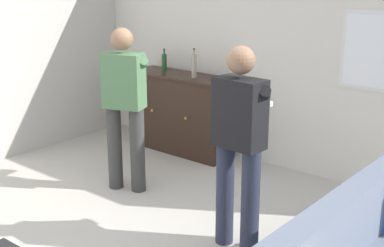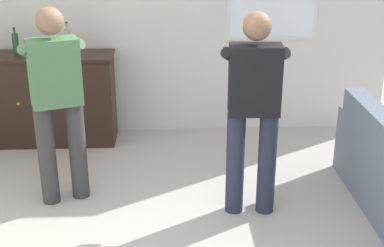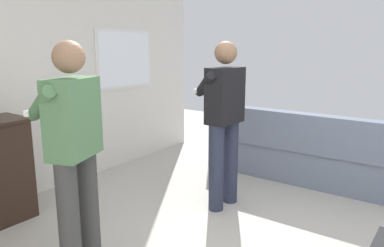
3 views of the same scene
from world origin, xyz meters
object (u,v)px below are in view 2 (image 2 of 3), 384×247
at_px(sideboard_cabinet, 50,99).
at_px(bottle_wine_green, 16,43).
at_px(bottle_liquor_amber, 68,42).
at_px(person_standing_right, 253,106).
at_px(person_standing_left, 57,98).

xyz_separation_m(sideboard_cabinet, bottle_wine_green, (-0.30, 0.03, 0.60)).
relative_size(sideboard_cabinet, bottle_wine_green, 4.97).
bearing_deg(bottle_liquor_amber, bottle_wine_green, 170.79).
distance_m(sideboard_cabinet, person_standing_right, 2.53).
distance_m(bottle_wine_green, person_standing_left, 1.48).
bearing_deg(person_standing_right, bottle_liquor_amber, 138.57).
bearing_deg(person_standing_left, bottle_wine_green, 116.69).
relative_size(sideboard_cabinet, person_standing_left, 0.83).
height_order(bottle_wine_green, person_standing_left, person_standing_left).
distance_m(sideboard_cabinet, bottle_wine_green, 0.67).
relative_size(person_standing_left, person_standing_right, 1.00).
xyz_separation_m(sideboard_cabinet, bottle_liquor_amber, (0.26, -0.06, 0.63)).
bearing_deg(bottle_liquor_amber, sideboard_cabinet, 166.87).
distance_m(sideboard_cabinet, bottle_liquor_amber, 0.69).
bearing_deg(bottle_liquor_amber, person_standing_right, -41.43).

